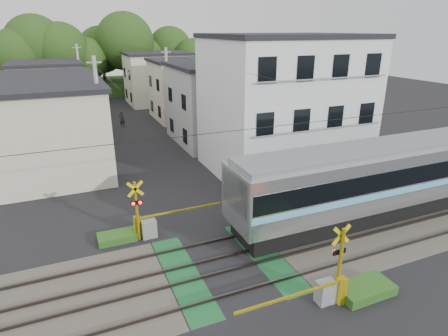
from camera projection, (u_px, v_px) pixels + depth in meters
name	position (u px, v px, depth m)	size (l,w,h in m)	color
ground	(225.00, 265.00, 16.18)	(120.00, 120.00, 0.00)	black
track_bed	(225.00, 264.00, 16.17)	(120.00, 120.00, 0.14)	#47423A
crossing_signal_near	(329.00, 287.00, 13.73)	(4.74, 0.65, 3.09)	yellow
crossing_signal_far	(147.00, 224.00, 18.13)	(4.74, 0.65, 3.09)	yellow
apartment_block	(284.00, 105.00, 25.85)	(10.20, 8.36, 9.30)	white
houses_row	(126.00, 96.00, 37.46)	(22.07, 31.35, 6.80)	beige
tree_hill	(94.00, 58.00, 55.28)	(40.00, 13.23, 11.98)	#284717
catenary	(345.00, 166.00, 17.12)	(60.00, 5.04, 7.00)	#2D2D33
utility_poles	(115.00, 93.00, 34.18)	(7.90, 42.00, 8.00)	#A5A5A0
pedestrian	(122.00, 119.00, 38.44)	(0.61, 0.40, 1.68)	#2F2933
weed_patches	(262.00, 253.00, 16.68)	(10.25, 8.80, 0.40)	#2D5E1E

